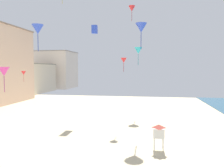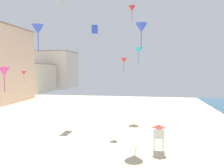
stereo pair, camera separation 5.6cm
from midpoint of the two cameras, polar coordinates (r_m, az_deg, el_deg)
The scene contains 11 objects.
boardwalk_hotel_far at distance 80.87m, azimuth -20.47°, elevation 1.44°, with size 10.50×20.75×10.11m.
boardwalk_hotel_distant at distance 99.07m, azimuth -14.62°, elevation 3.59°, with size 16.86×15.65×15.68m.
lifeguard_stand at distance 23.72m, azimuth 12.08°, elevation -11.89°, with size 1.10×1.10×2.55m.
kite_red_delta at distance 31.99m, azimuth 5.25°, elevation 18.88°, with size 0.90×0.90×2.04m.
kite_red_delta_2 at distance 42.83m, azimuth -21.84°, elevation 2.67°, with size 0.88×0.88×1.99m.
kite_blue_box at distance 43.66m, azimuth -4.45°, elevation 13.93°, with size 0.99×0.99×1.56m.
kite_blue_delta at distance 34.57m, azimuth 7.65°, elevation 14.22°, with size 1.73×1.73×3.92m.
kite_red_delta_3 at distance 34.01m, azimuth 3.13°, elevation 6.14°, with size 0.94×0.94×2.13m.
kite_blue_delta_2 at distance 30.32m, azimuth -18.61°, elevation 13.25°, with size 1.48×1.48×3.37m.
kite_magenta_delta at distance 34.09m, azimuth -26.13°, elevation 2.91°, with size 1.56×1.56×3.55m.
kite_cyan_delta at distance 43.60m, azimuth 6.92°, elevation 8.59°, with size 1.53×1.53×3.47m.
Camera 2 is at (9.38, -5.50, 8.28)m, focal length 35.28 mm.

